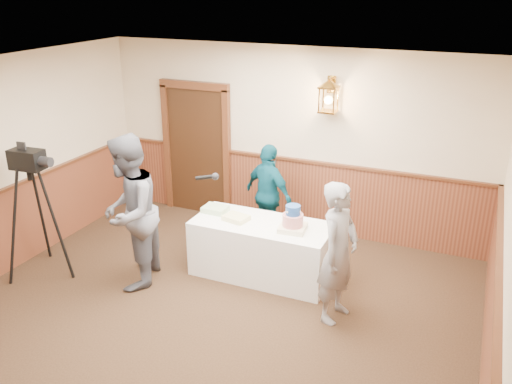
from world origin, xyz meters
TOP-DOWN VIEW (x-y plane):
  - ground at (0.00, 0.00)m, footprint 7.00×7.00m
  - room_shell at (-0.05, 0.45)m, footprint 6.02×7.02m
  - display_table at (0.20, 1.90)m, footprint 1.80×0.80m
  - tiered_cake at (0.63, 1.85)m, footprint 0.36×0.36m
  - sheet_cake_yellow at (-0.14, 1.85)m, footprint 0.35×0.30m
  - sheet_cake_green at (-0.52, 1.98)m, footprint 0.32×0.26m
  - interviewer at (-1.23, 1.05)m, footprint 1.65×1.14m
  - baker at (1.35, 1.34)m, footprint 0.51×0.67m
  - assistant_p at (-0.09, 2.83)m, footprint 0.96×0.70m
  - tv_camera_rig at (-2.50, 0.79)m, footprint 0.67×0.63m

SIDE VIEW (x-z plane):
  - ground at x=0.00m, z-range 0.00..0.00m
  - display_table at x=0.20m, z-range 0.00..0.75m
  - assistant_p at x=-0.09m, z-range 0.00..1.51m
  - tv_camera_rig at x=-2.50m, z-range -0.09..1.63m
  - sheet_cake_yellow at x=-0.14m, z-range 0.75..0.81m
  - sheet_cake_green at x=-0.52m, z-range 0.75..0.82m
  - baker at x=1.35m, z-range 0.00..1.66m
  - tiered_cake at x=0.63m, z-range 0.71..1.05m
  - interviewer at x=-1.23m, z-range 0.00..1.97m
  - room_shell at x=-0.05m, z-range 0.12..2.93m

